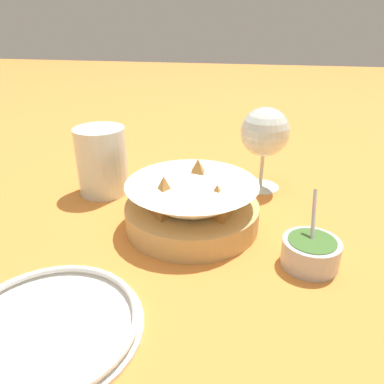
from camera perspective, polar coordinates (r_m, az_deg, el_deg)
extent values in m
plane|color=orange|center=(0.61, 2.45, -3.80)|extent=(4.00, 4.00, 0.00)
cylinder|color=tan|center=(0.57, 0.00, -3.47)|extent=(0.20, 0.20, 0.04)
cone|color=white|center=(0.57, 0.00, -1.82)|extent=(0.20, 0.20, 0.07)
cylinder|color=#3D842D|center=(0.57, 0.00, -3.31)|extent=(0.15, 0.15, 0.01)
pyramid|color=#B77A38|center=(0.59, 0.89, 1.98)|extent=(0.10, 0.09, 0.07)
pyramid|color=#B77A38|center=(0.54, -4.22, -0.76)|extent=(0.07, 0.05, 0.07)
pyramid|color=#B77A38|center=(0.54, 3.79, -1.58)|extent=(0.08, 0.07, 0.06)
cylinder|color=#B7B7BC|center=(0.51, 17.59, -8.83)|extent=(0.07, 0.07, 0.04)
cylinder|color=#42702D|center=(0.51, 17.69, -8.23)|extent=(0.06, 0.06, 0.03)
cylinder|color=#B7B7BC|center=(0.51, 17.96, -4.73)|extent=(0.05, 0.01, 0.08)
cylinder|color=silver|center=(0.72, 10.35, 0.88)|extent=(0.07, 0.07, 0.00)
cylinder|color=silver|center=(0.71, 10.57, 3.47)|extent=(0.01, 0.01, 0.07)
sphere|color=silver|center=(0.68, 11.05, 8.97)|extent=(0.09, 0.09, 0.09)
sphere|color=#E5B77F|center=(0.69, 10.97, 8.10)|extent=(0.06, 0.06, 0.06)
cylinder|color=silver|center=(0.69, -13.55, 4.64)|extent=(0.09, 0.09, 0.12)
cylinder|color=orange|center=(0.69, -13.43, 3.50)|extent=(0.07, 0.07, 0.09)
torus|color=silver|center=(0.73, -12.09, 6.20)|extent=(0.08, 0.01, 0.08)
cylinder|color=white|center=(0.44, -21.12, -18.76)|extent=(0.20, 0.20, 0.01)
torus|color=white|center=(0.43, -21.26, -18.13)|extent=(0.19, 0.19, 0.01)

